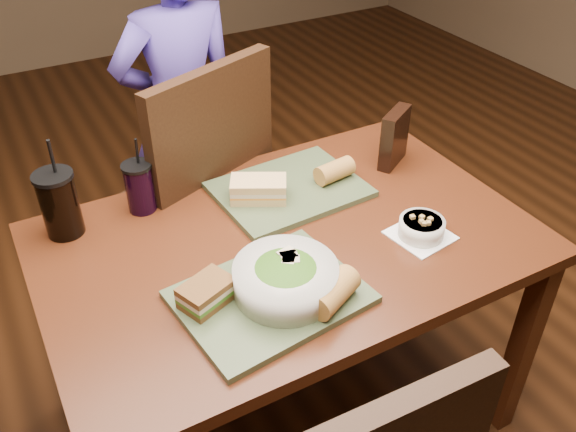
% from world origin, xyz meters
% --- Properties ---
extents(ground, '(6.00, 6.00, 0.00)m').
position_xyz_m(ground, '(0.00, 0.00, 0.00)').
color(ground, '#381C0B').
rests_on(ground, ground).
extents(dining_table, '(1.30, 0.85, 0.75)m').
position_xyz_m(dining_table, '(0.00, 0.00, 0.66)').
color(dining_table, '#431D0D').
rests_on(dining_table, ground).
extents(chair_far, '(0.61, 0.63, 1.10)m').
position_xyz_m(chair_far, '(-0.04, 0.50, 0.61)').
color(chair_far, black).
rests_on(chair_far, ground).
extents(diner, '(0.52, 0.35, 1.39)m').
position_xyz_m(diner, '(0.05, 0.95, 0.69)').
color(diner, '#4F3BA4').
rests_on(diner, ground).
extents(tray_near, '(0.45, 0.37, 0.02)m').
position_xyz_m(tray_near, '(-0.15, -0.19, 0.76)').
color(tray_near, '#3C4A2D').
rests_on(tray_near, dining_table).
extents(tray_far, '(0.44, 0.34, 0.02)m').
position_xyz_m(tray_far, '(0.11, 0.19, 0.76)').
color(tray_far, '#3C4A2D').
rests_on(tray_far, dining_table).
extents(salad_bowl, '(0.25, 0.25, 0.08)m').
position_xyz_m(salad_bowl, '(-0.11, -0.20, 0.81)').
color(salad_bowl, silver).
rests_on(salad_bowl, tray_near).
extents(soup_bowl, '(0.17, 0.17, 0.06)m').
position_xyz_m(soup_bowl, '(0.31, -0.17, 0.78)').
color(soup_bowl, white).
rests_on(soup_bowl, dining_table).
extents(sandwich_near, '(0.14, 0.12, 0.06)m').
position_xyz_m(sandwich_near, '(-0.29, -0.14, 0.80)').
color(sandwich_near, '#593819').
rests_on(sandwich_near, tray_near).
extents(sandwich_far, '(0.18, 0.15, 0.06)m').
position_xyz_m(sandwich_far, '(0.00, 0.18, 0.80)').
color(sandwich_far, tan).
rests_on(sandwich_far, tray_far).
extents(baguette_near, '(0.15, 0.12, 0.07)m').
position_xyz_m(baguette_near, '(-0.04, -0.29, 0.80)').
color(baguette_near, '#AD7533').
rests_on(baguette_near, tray_near).
extents(baguette_far, '(0.13, 0.08, 0.06)m').
position_xyz_m(baguette_far, '(0.25, 0.16, 0.80)').
color(baguette_far, '#AD7533').
rests_on(baguette_far, tray_far).
extents(cup_cola, '(0.11, 0.11, 0.29)m').
position_xyz_m(cup_cola, '(-0.52, 0.31, 0.84)').
color(cup_cola, black).
rests_on(cup_cola, dining_table).
extents(cup_berry, '(0.08, 0.08, 0.23)m').
position_xyz_m(cup_berry, '(-0.30, 0.32, 0.83)').
color(cup_berry, black).
rests_on(cup_berry, dining_table).
extents(chip_bag, '(0.14, 0.11, 0.18)m').
position_xyz_m(chip_bag, '(0.48, 0.18, 0.84)').
color(chip_bag, black).
rests_on(chip_bag, dining_table).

